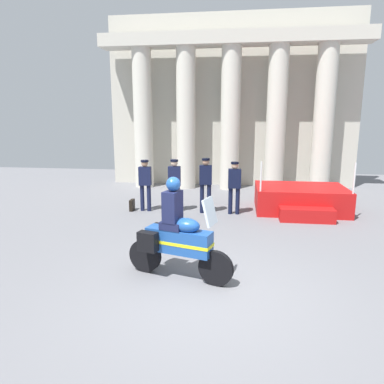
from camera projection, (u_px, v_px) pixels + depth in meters
name	position (u px, v px, depth m)	size (l,w,h in m)	color
ground_plane	(204.00, 292.00, 6.02)	(28.00, 28.00, 0.00)	slate
colonnade_backdrop	(231.00, 102.00, 14.65)	(10.57, 1.63, 7.18)	beige
reviewing_stand	(300.00, 200.00, 11.22)	(2.79, 2.49, 1.68)	#B71414
officer_in_row_0	(145.00, 181.00, 11.14)	(0.40, 0.25, 1.63)	#141938
officer_in_row_1	(174.00, 181.00, 11.03)	(0.40, 0.25, 1.66)	#141938
officer_in_row_2	(206.00, 181.00, 10.87)	(0.40, 0.25, 1.72)	black
officer_in_row_3	(234.00, 184.00, 10.76)	(0.40, 0.25, 1.62)	black
motorcycle_with_rider	(175.00, 237.00, 6.44)	(2.04, 0.91, 1.90)	black
briefcase_on_ground	(132.00, 205.00, 11.32)	(0.10, 0.32, 0.36)	black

